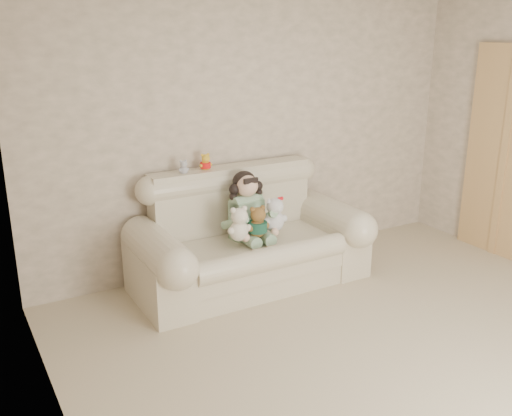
# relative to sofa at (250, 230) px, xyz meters

# --- Properties ---
(floor) EXTENTS (5.00, 5.00, 0.00)m
(floor) POSITION_rel_sofa_xyz_m (0.35, -2.00, -0.52)
(floor) COLOR tan
(floor) RESTS_ON ground
(wall_back) EXTENTS (4.50, 0.00, 4.50)m
(wall_back) POSITION_rel_sofa_xyz_m (0.35, 0.50, 0.78)
(wall_back) COLOR beige
(wall_back) RESTS_ON ground
(wall_left) EXTENTS (0.00, 5.00, 5.00)m
(wall_left) POSITION_rel_sofa_xyz_m (-1.90, -2.00, 0.78)
(wall_left) COLOR beige
(wall_left) RESTS_ON ground
(sofa) EXTENTS (2.10, 0.95, 1.03)m
(sofa) POSITION_rel_sofa_xyz_m (0.00, 0.00, 0.00)
(sofa) COLOR beige
(sofa) RESTS_ON floor
(door_panel) EXTENTS (0.06, 0.90, 2.10)m
(door_panel) POSITION_rel_sofa_xyz_m (2.57, -0.60, 0.54)
(door_panel) COLOR #A67047
(door_panel) RESTS_ON floor
(seated_child) EXTENTS (0.43, 0.50, 0.62)m
(seated_child) POSITION_rel_sofa_xyz_m (0.01, 0.08, 0.22)
(seated_child) COLOR #277230
(seated_child) RESTS_ON sofa
(brown_teddy) EXTENTS (0.26, 0.23, 0.33)m
(brown_teddy) POSITION_rel_sofa_xyz_m (-0.01, -0.15, 0.15)
(brown_teddy) COLOR brown
(brown_teddy) RESTS_ON sofa
(white_cat) EXTENTS (0.25, 0.20, 0.38)m
(white_cat) POSITION_rel_sofa_xyz_m (0.19, -0.09, 0.17)
(white_cat) COLOR silver
(white_cat) RESTS_ON sofa
(cream_teddy) EXTENTS (0.27, 0.24, 0.36)m
(cream_teddy) POSITION_rel_sofa_xyz_m (-0.19, -0.14, 0.16)
(cream_teddy) COLOR silver
(cream_teddy) RESTS_ON sofa
(yellow_mini_bear) EXTENTS (0.13, 0.10, 0.19)m
(yellow_mini_bear) POSITION_rel_sofa_xyz_m (-0.25, 0.37, 0.59)
(yellow_mini_bear) COLOR gold
(yellow_mini_bear) RESTS_ON sofa
(grey_mini_plush) EXTENTS (0.12, 0.11, 0.16)m
(grey_mini_plush) POSITION_rel_sofa_xyz_m (-0.48, 0.34, 0.57)
(grey_mini_plush) COLOR silver
(grey_mini_plush) RESTS_ON sofa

